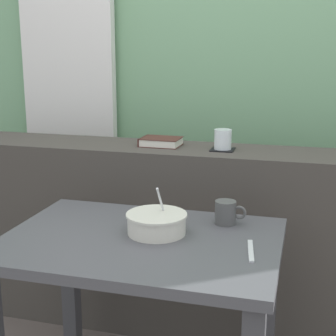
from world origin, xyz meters
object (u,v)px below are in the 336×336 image
at_px(breakfast_table, 141,272).
at_px(ceramic_mug, 226,212).
at_px(coaster_square, 223,150).
at_px(closed_book, 161,142).
at_px(fork_utensil, 251,251).
at_px(juice_glass, 223,140).
at_px(soup_bowl, 157,223).

bearing_deg(breakfast_table, ceramic_mug, 40.07).
bearing_deg(coaster_square, breakfast_table, -104.17).
height_order(closed_book, ceramic_mug, closed_book).
relative_size(breakfast_table, fork_utensil, 5.42).
bearing_deg(ceramic_mug, juice_glass, 101.66).
height_order(coaster_square, closed_book, closed_book).
distance_m(coaster_square, fork_utensil, 0.72).
bearing_deg(juice_glass, breakfast_table, -104.17).
height_order(breakfast_table, soup_bowl, soup_bowl).
xyz_separation_m(soup_bowl, fork_utensil, (0.33, -0.07, -0.03)).
distance_m(juice_glass, fork_utensil, 0.73).
bearing_deg(coaster_square, ceramic_mug, -78.34).
xyz_separation_m(fork_utensil, ceramic_mug, (-0.12, 0.23, 0.04)).
bearing_deg(breakfast_table, closed_book, 100.75).
height_order(coaster_square, ceramic_mug, coaster_square).
relative_size(breakfast_table, juice_glass, 10.68).
bearing_deg(soup_bowl, coaster_square, 78.18).
relative_size(closed_book, soup_bowl, 0.87).
bearing_deg(soup_bowl, breakfast_table, -125.85).
distance_m(fork_utensil, ceramic_mug, 0.26).
distance_m(breakfast_table, ceramic_mug, 0.37).
bearing_deg(fork_utensil, juice_glass, 98.84).
distance_m(coaster_square, juice_glass, 0.04).
bearing_deg(breakfast_table, juice_glass, 75.83).
distance_m(soup_bowl, ceramic_mug, 0.26).
height_order(breakfast_table, closed_book, closed_book).
bearing_deg(coaster_square, soup_bowl, -101.82).
bearing_deg(coaster_square, closed_book, 174.89).
xyz_separation_m(breakfast_table, fork_utensil, (0.37, -0.02, 0.13)).
bearing_deg(ceramic_mug, closed_book, 129.60).
relative_size(juice_glass, soup_bowl, 0.41).
xyz_separation_m(juice_glass, soup_bowl, (-0.12, -0.59, -0.19)).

